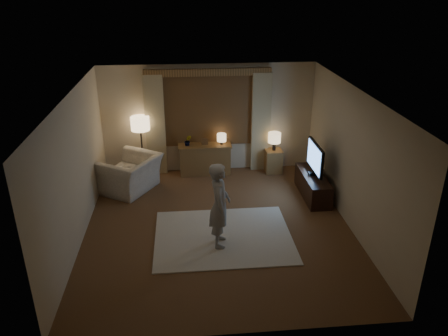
{
  "coord_description": "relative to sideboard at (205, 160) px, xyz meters",
  "views": [
    {
      "loc": [
        -0.57,
        -7.18,
        4.42
      ],
      "look_at": [
        0.17,
        0.6,
        0.96
      ],
      "focal_mm": 35.0,
      "sensor_mm": 36.0,
      "label": 1
    }
  ],
  "objects": [
    {
      "name": "plant",
      "position": [
        -0.4,
        0.0,
        0.5
      ],
      "size": [
        0.17,
        0.13,
        0.3
      ],
      "primitive_type": "imported",
      "color": "#999999",
      "rests_on": "sideboard"
    },
    {
      "name": "floor_lamp",
      "position": [
        -1.47,
        -0.0,
        0.88
      ],
      "size": [
        0.43,
        0.43,
        1.47
      ],
      "color": "black",
      "rests_on": "floor"
    },
    {
      "name": "room",
      "position": [
        0.11,
        -2.0,
        0.98
      ],
      "size": [
        5.04,
        5.54,
        2.64
      ],
      "color": "brown",
      "rests_on": "ground"
    },
    {
      "name": "table_lamp_sideboard",
      "position": [
        0.4,
        0.0,
        0.55
      ],
      "size": [
        0.22,
        0.22,
        0.3
      ],
      "color": "black",
      "rests_on": "sideboard"
    },
    {
      "name": "person",
      "position": [
        0.09,
        -3.1,
        0.45
      ],
      "size": [
        0.42,
        0.6,
        1.56
      ],
      "primitive_type": "imported",
      "rotation": [
        0.0,
        0.0,
        1.48
      ],
      "color": "#99958D",
      "rests_on": "rug"
    },
    {
      "name": "tv",
      "position": [
        2.26,
        -1.41,
        0.54
      ],
      "size": [
        0.24,
        0.99,
        0.71
      ],
      "color": "black",
      "rests_on": "tv_stand"
    },
    {
      "name": "table_lamp_side",
      "position": [
        1.66,
        -0.05,
        0.52
      ],
      "size": [
        0.3,
        0.3,
        0.44
      ],
      "color": "black",
      "rests_on": "side_table"
    },
    {
      "name": "rug",
      "position": [
        0.17,
        -2.86,
        -0.34
      ],
      "size": [
        2.5,
        2.0,
        0.02
      ],
      "primitive_type": "cube",
      "color": "beige",
      "rests_on": "floor"
    },
    {
      "name": "armchair",
      "position": [
        -1.71,
        -0.74,
        0.04
      ],
      "size": [
        1.53,
        1.58,
        0.78
      ],
      "primitive_type": "imported",
      "rotation": [
        0.0,
        0.0,
        -2.12
      ],
      "color": "beige",
      "rests_on": "floor"
    },
    {
      "name": "tv_stand",
      "position": [
        2.26,
        -1.41,
        -0.1
      ],
      "size": [
        0.45,
        1.4,
        0.5
      ],
      "primitive_type": "cube",
      "color": "black",
      "rests_on": "floor"
    },
    {
      "name": "sideboard",
      "position": [
        0.0,
        0.0,
        0.0
      ],
      "size": [
        1.2,
        0.4,
        0.7
      ],
      "primitive_type": "cube",
      "color": "brown",
      "rests_on": "floor"
    },
    {
      "name": "side_table",
      "position": [
        1.66,
        -0.05,
        -0.07
      ],
      "size": [
        0.4,
        0.4,
        0.56
      ],
      "primitive_type": "cube",
      "color": "brown",
      "rests_on": "floor"
    },
    {
      "name": "picture_frame",
      "position": [
        -0.0,
        0.0,
        0.45
      ],
      "size": [
        0.16,
        0.02,
        0.2
      ],
      "primitive_type": "cube",
      "color": "brown",
      "rests_on": "sideboard"
    }
  ]
}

